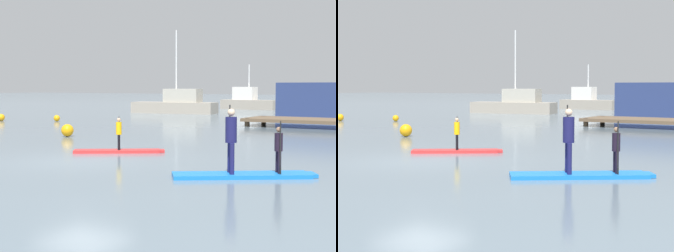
% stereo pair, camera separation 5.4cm
% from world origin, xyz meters
% --- Properties ---
extents(ground_plane, '(240.00, 240.00, 0.00)m').
position_xyz_m(ground_plane, '(0.00, 0.00, 0.00)').
color(ground_plane, slate).
extents(paddleboard_near, '(2.85, 2.14, 0.10)m').
position_xyz_m(paddleboard_near, '(-0.33, 2.31, 0.05)').
color(paddleboard_near, red).
rests_on(paddleboard_near, ground).
extents(paddler_child_solo, '(0.28, 0.34, 1.12)m').
position_xyz_m(paddler_child_solo, '(-0.34, 2.32, 0.71)').
color(paddler_child_solo, black).
rests_on(paddler_child_solo, paddleboard_near).
extents(paddleboard_far, '(3.36, 2.59, 0.10)m').
position_xyz_m(paddleboard_far, '(5.37, -0.23, 0.05)').
color(paddleboard_far, blue).
rests_on(paddleboard_far, ground).
extents(paddler_adult, '(0.40, 0.44, 1.70)m').
position_xyz_m(paddler_adult, '(5.09, -0.41, 1.03)').
color(paddler_adult, '#19194C').
rests_on(paddler_adult, paddleboard_far).
extents(paddler_child_front, '(0.29, 0.35, 1.31)m').
position_xyz_m(paddler_child_front, '(6.09, 0.25, 0.75)').
color(paddler_child_front, black).
rests_on(paddler_child_front, paddleboard_far).
extents(fishing_boat_green_midground, '(7.21, 2.98, 6.78)m').
position_xyz_m(fishing_boat_green_midground, '(-12.16, 26.56, 0.75)').
color(fishing_boat_green_midground, '#9E9384').
rests_on(fishing_boat_green_midground, ground).
extents(trawler_grey_distant, '(5.68, 1.88, 4.28)m').
position_xyz_m(trawler_grey_distant, '(-10.09, 36.56, 0.79)').
color(trawler_grey_distant, '#9E9384').
rests_on(trawler_grey_distant, ground).
extents(mooring_buoy_near, '(0.45, 0.45, 0.45)m').
position_xyz_m(mooring_buoy_near, '(-16.87, 12.15, 0.23)').
color(mooring_buoy_near, orange).
rests_on(mooring_buoy_near, ground).
extents(mooring_buoy_mid, '(0.40, 0.40, 0.40)m').
position_xyz_m(mooring_buoy_mid, '(-13.55, 13.72, 0.20)').
color(mooring_buoy_mid, orange).
rests_on(mooring_buoy_mid, ground).
extents(mooring_buoy_far, '(0.56, 0.56, 0.56)m').
position_xyz_m(mooring_buoy_far, '(-5.84, 5.96, 0.28)').
color(mooring_buoy_far, orange).
rests_on(mooring_buoy_far, ground).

